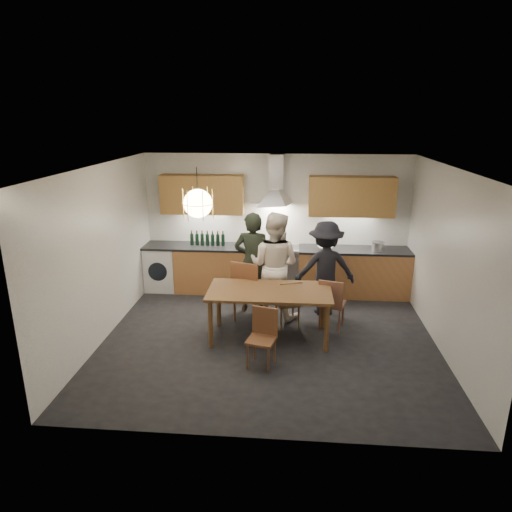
# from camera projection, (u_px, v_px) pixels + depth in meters

# --- Properties ---
(ground) EXTENTS (5.00, 5.00, 0.00)m
(ground) POSITION_uv_depth(u_px,v_px,m) (269.00, 339.00, 6.98)
(ground) COLOR black
(ground) RESTS_ON ground
(room_shell) EXTENTS (5.02, 4.52, 2.61)m
(room_shell) POSITION_uv_depth(u_px,v_px,m) (270.00, 231.00, 6.47)
(room_shell) COLOR white
(room_shell) RESTS_ON ground
(counter_run) EXTENTS (5.00, 0.62, 0.90)m
(counter_run) POSITION_uv_depth(u_px,v_px,m) (276.00, 270.00, 8.70)
(counter_run) COLOR tan
(counter_run) RESTS_ON ground
(range_stove) EXTENTS (0.90, 0.60, 0.92)m
(range_stove) POSITION_uv_depth(u_px,v_px,m) (275.00, 270.00, 8.70)
(range_stove) COLOR silver
(range_stove) RESTS_ON ground
(wall_fixtures) EXTENTS (4.30, 0.54, 1.10)m
(wall_fixtures) POSITION_uv_depth(u_px,v_px,m) (276.00, 195.00, 8.39)
(wall_fixtures) COLOR tan
(wall_fixtures) RESTS_ON ground
(pendant_lamp) EXTENTS (0.43, 0.43, 0.70)m
(pendant_lamp) POSITION_uv_depth(u_px,v_px,m) (198.00, 203.00, 6.34)
(pendant_lamp) COLOR black
(pendant_lamp) RESTS_ON ground
(dining_table) EXTENTS (1.84, 0.93, 0.78)m
(dining_table) POSITION_uv_depth(u_px,v_px,m) (270.00, 296.00, 6.83)
(dining_table) COLOR brown
(dining_table) RESTS_ON ground
(chair_back_left) EXTENTS (0.59, 0.59, 1.04)m
(chair_back_left) POSITION_uv_depth(u_px,v_px,m) (247.00, 287.00, 7.44)
(chair_back_left) COLOR brown
(chair_back_left) RESTS_ON ground
(chair_back_mid) EXTENTS (0.45, 0.45, 0.79)m
(chair_back_mid) POSITION_uv_depth(u_px,v_px,m) (289.00, 301.00, 7.24)
(chair_back_mid) COLOR brown
(chair_back_mid) RESTS_ON ground
(chair_back_right) EXTENTS (0.47, 0.47, 0.85)m
(chair_back_right) POSITION_uv_depth(u_px,v_px,m) (331.00, 301.00, 7.15)
(chair_back_right) COLOR brown
(chair_back_right) RESTS_ON ground
(chair_front) EXTENTS (0.44, 0.44, 0.80)m
(chair_front) POSITION_uv_depth(u_px,v_px,m) (263.00, 333.00, 6.17)
(chair_front) COLOR brown
(chair_front) RESTS_ON ground
(person_left) EXTENTS (0.67, 0.46, 1.75)m
(person_left) POSITION_uv_depth(u_px,v_px,m) (253.00, 263.00, 7.76)
(person_left) COLOR black
(person_left) RESTS_ON ground
(person_mid) EXTENTS (1.04, 0.91, 1.79)m
(person_mid) POSITION_uv_depth(u_px,v_px,m) (274.00, 265.00, 7.55)
(person_mid) COLOR silver
(person_mid) RESTS_ON ground
(person_right) EXTENTS (1.13, 0.77, 1.61)m
(person_right) POSITION_uv_depth(u_px,v_px,m) (325.00, 268.00, 7.68)
(person_right) COLOR black
(person_right) RESTS_ON ground
(mixing_bowl) EXTENTS (0.33, 0.33, 0.07)m
(mixing_bowl) POSITION_uv_depth(u_px,v_px,m) (325.00, 248.00, 8.41)
(mixing_bowl) COLOR silver
(mixing_bowl) RESTS_ON counter_run
(stock_pot) EXTENTS (0.26, 0.26, 0.15)m
(stock_pot) POSITION_uv_depth(u_px,v_px,m) (377.00, 246.00, 8.34)
(stock_pot) COLOR silver
(stock_pot) RESTS_ON counter_run
(wine_bottles) EXTENTS (0.67, 0.07, 0.28)m
(wine_bottles) POSITION_uv_depth(u_px,v_px,m) (207.00, 238.00, 8.65)
(wine_bottles) COLOR black
(wine_bottles) RESTS_ON counter_run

